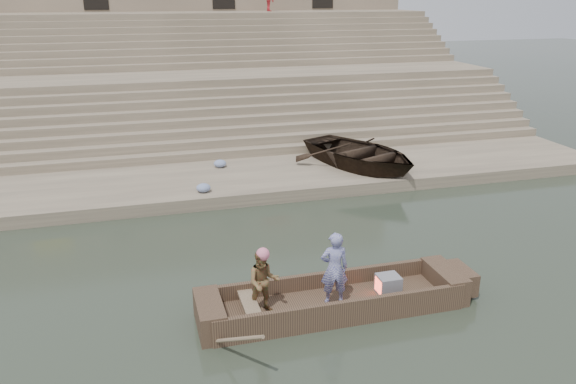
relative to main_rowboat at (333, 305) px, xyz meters
name	(u,v)px	position (x,y,z in m)	size (l,w,h in m)	color
ground	(183,324)	(-3.06, 0.30, -0.11)	(120.00, 120.00, 0.00)	#262F23
lower_landing	(158,188)	(-3.06, 8.30, 0.09)	(32.00, 4.00, 0.40)	gray
mid_landing	(146,108)	(-3.06, 15.80, 1.29)	(32.00, 3.00, 2.80)	gray
upper_landing	(140,62)	(-3.06, 22.80, 2.49)	(32.00, 3.00, 5.20)	gray
ghat_steps	(144,93)	(-3.06, 17.50, 1.69)	(32.00, 11.00, 5.20)	gray
building_wall	(133,3)	(-3.06, 26.80, 5.49)	(32.00, 5.07, 11.20)	#9D876A
main_rowboat	(333,305)	(0.00, 0.00, 0.00)	(5.00, 1.30, 0.22)	brown
rowboat_trim	(343,296)	(0.21, -0.01, 0.20)	(6.04, 2.63, 1.98)	brown
standing_man	(334,268)	(-0.02, -0.06, 0.89)	(0.57, 0.37, 1.55)	navy
rowing_man	(263,282)	(-1.47, 0.00, 0.77)	(0.64, 0.50, 1.31)	#277533
television	(388,285)	(1.20, 0.00, 0.31)	(0.46, 0.42, 0.40)	gray
beached_rowboat	(360,153)	(3.92, 8.11, 0.78)	(3.38, 4.73, 0.98)	#2D2116
cloth_bundles	(212,175)	(-1.31, 8.15, 0.42)	(1.34, 2.90, 0.26)	#3F5999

